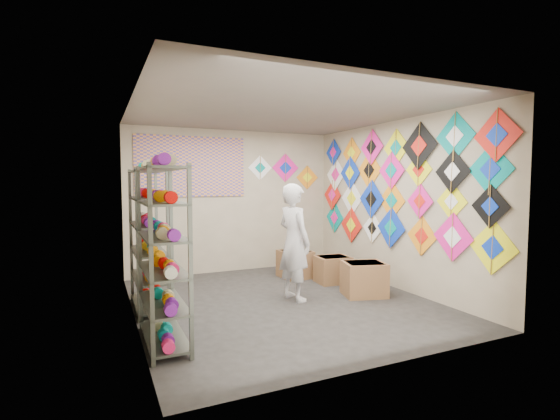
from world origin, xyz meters
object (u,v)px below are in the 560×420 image
carton_c (295,264)px  carton_b (333,269)px  shelf_rack_front (163,255)px  shelf_rack_back (148,239)px  carton_a (364,279)px  shopkeeper (294,242)px

carton_c → carton_b: bearing=-60.6°
shelf_rack_front → carton_c: size_ratio=3.44×
carton_b → carton_c: (-0.41, 0.61, 0.02)m
shelf_rack_front → shelf_rack_back: bearing=90.0°
carton_a → shelf_rack_front: bearing=-152.5°
carton_b → carton_c: size_ratio=1.00×
shelf_rack_back → shopkeeper: bearing=-12.1°
shelf_rack_front → carton_c: 3.43m
carton_a → shopkeeper: bearing=-177.7°
shelf_rack_front → carton_a: 3.17m
shelf_rack_back → carton_a: bearing=-12.7°
carton_b → shopkeeper: bearing=-144.6°
shopkeeper → carton_a: 1.24m
carton_a → carton_c: 1.54m
shopkeeper → carton_b: (1.05, 0.62, -0.62)m
shelf_rack_front → shelf_rack_back: (0.00, 1.30, 0.00)m
shelf_rack_front → carton_b: size_ratio=3.45×
carton_a → carton_c: bearing=121.7°
shelf_rack_front → carton_c: shelf_rack_front is taller
shelf_rack_front → shopkeeper: shelf_rack_front is taller
shelf_rack_front → shelf_rack_back: 1.30m
shopkeeper → carton_b: bearing=-70.7°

